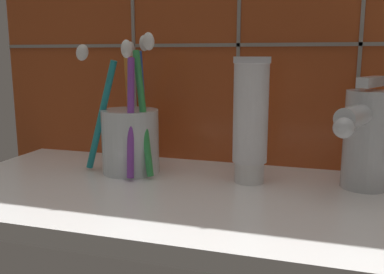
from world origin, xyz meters
TOP-DOWN VIEW (x-y plane):
  - sink_counter at (0.00, 0.00)cm, footprint 64.73×29.85cm
  - tile_wall_backsplash at (0.01, 15.17)cm, footprint 74.73×1.72cm
  - toothbrush_cup at (-11.29, 5.40)cm, footprint 12.78×13.05cm
  - toothpaste_tube at (5.08, 5.37)cm, footprint 4.53×4.31cm
  - sink_faucet at (18.52, 6.60)cm, footprint 6.87×10.98cm

SIDE VIEW (x-z plane):
  - sink_counter at x=0.00cm, z-range 0.00..2.00cm
  - toothbrush_cup at x=-11.29cm, z-range -2.16..16.59cm
  - sink_faucet at x=18.52cm, z-range 1.79..15.19cm
  - toothpaste_tube at x=5.08cm, z-range 1.96..17.63cm
  - tile_wall_backsplash at x=0.01cm, z-range 0.01..50.66cm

